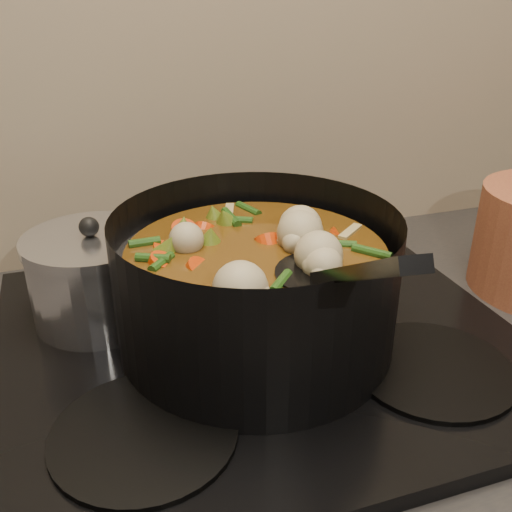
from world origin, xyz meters
name	(u,v)px	position (x,y,z in m)	size (l,w,h in m)	color
stovetop	(259,340)	(0.00, 1.93, 0.92)	(0.62, 0.54, 0.03)	black
stockpot	(256,286)	(-0.01, 1.92, 1.01)	(0.41, 0.48, 0.24)	black
saucepan	(96,277)	(-0.18, 2.03, 0.99)	(0.17, 0.17, 0.14)	silver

